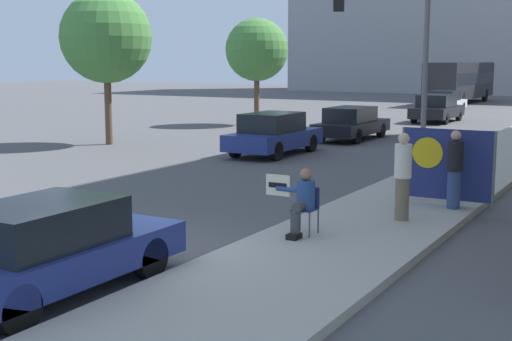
# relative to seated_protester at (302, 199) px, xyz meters

# --- Properties ---
(ground_plane) EXTENTS (160.00, 160.00, 0.00)m
(ground_plane) POSITION_rel_seated_protester_xyz_m (-2.58, -2.64, -0.80)
(ground_plane) COLOR #4F4F51
(sidewalk_curb) EXTENTS (3.02, 90.00, 0.15)m
(sidewalk_curb) POSITION_rel_seated_protester_xyz_m (0.73, 12.36, -0.73)
(sidewalk_curb) COLOR #A8A399
(sidewalk_curb) RESTS_ON ground_plane
(seated_protester) EXTENTS (0.98, 0.77, 1.21)m
(seated_protester) POSITION_rel_seated_protester_xyz_m (0.00, 0.00, 0.00)
(seated_protester) COLOR #474C56
(seated_protester) RESTS_ON sidewalk_curb
(jogger_on_sidewalk) EXTENTS (0.34, 0.34, 1.74)m
(jogger_on_sidewalk) POSITION_rel_seated_protester_xyz_m (1.19, 2.08, 0.24)
(jogger_on_sidewalk) COLOR #756651
(jogger_on_sidewalk) RESTS_ON sidewalk_curb
(pedestrian_behind) EXTENTS (0.34, 0.34, 1.68)m
(pedestrian_behind) POSITION_rel_seated_protester_xyz_m (1.80, 3.68, 0.20)
(pedestrian_behind) COLOR #334775
(pedestrian_behind) RESTS_ON sidewalk_curb
(protest_banner) EXTENTS (2.07, 0.06, 1.66)m
(protest_banner) POSITION_rel_seated_protester_xyz_m (1.51, 4.10, 0.23)
(protest_banner) COLOR slate
(protest_banner) RESTS_ON sidewalk_curb
(traffic_light_pole) EXTENTS (2.68, 2.45, 5.71)m
(traffic_light_pole) POSITION_rel_seated_protester_xyz_m (-1.43, 8.84, 3.18)
(traffic_light_pole) COLOR slate
(traffic_light_pole) RESTS_ON sidewalk_curb
(parked_car_curbside) EXTENTS (1.72, 4.17, 1.35)m
(parked_car_curbside) POSITION_rel_seated_protester_xyz_m (-1.81, -4.44, -0.12)
(parked_car_curbside) COLOR navy
(parked_car_curbside) RESTS_ON ground_plane
(car_on_road_nearest) EXTENTS (1.80, 4.33, 1.49)m
(car_on_road_nearest) POSITION_rel_seated_protester_xyz_m (-6.29, 10.56, -0.07)
(car_on_road_nearest) COLOR navy
(car_on_road_nearest) RESTS_ON ground_plane
(car_on_road_midblock) EXTENTS (1.78, 4.56, 1.38)m
(car_on_road_midblock) POSITION_rel_seated_protester_xyz_m (-5.74, 16.41, -0.11)
(car_on_road_midblock) COLOR black
(car_on_road_midblock) RESTS_ON ground_plane
(car_on_road_distant) EXTENTS (1.89, 4.44, 1.49)m
(car_on_road_distant) POSITION_rel_seated_protester_xyz_m (-5.07, 26.88, -0.06)
(car_on_road_distant) COLOR black
(car_on_road_distant) RESTS_ON ground_plane
(car_on_road_far_lane) EXTENTS (1.80, 4.34, 1.41)m
(car_on_road_far_lane) POSITION_rel_seated_protester_xyz_m (-6.55, 33.93, -0.10)
(car_on_road_far_lane) COLOR white
(car_on_road_far_lane) RESTS_ON ground_plane
(city_bus_on_road) EXTENTS (2.48, 12.27, 3.15)m
(city_bus_on_road) POSITION_rel_seated_protester_xyz_m (-8.21, 44.55, 1.02)
(city_bus_on_road) COLOR #232328
(city_bus_on_road) RESTS_ON ground_plane
(street_tree_near_curb) EXTENTS (3.58, 3.58, 5.99)m
(street_tree_near_curb) POSITION_rel_seated_protester_xyz_m (-13.46, 10.11, 3.38)
(street_tree_near_curb) COLOR brown
(street_tree_near_curb) RESTS_ON ground_plane
(street_tree_midblock) EXTENTS (3.23, 3.23, 5.46)m
(street_tree_midblock) POSITION_rel_seated_protester_xyz_m (-12.79, 20.76, 3.03)
(street_tree_midblock) COLOR brown
(street_tree_midblock) RESTS_ON ground_plane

